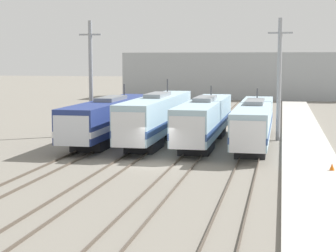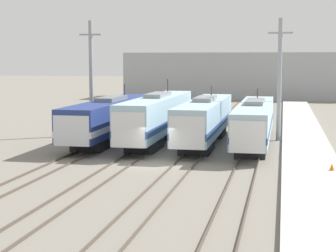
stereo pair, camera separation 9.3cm
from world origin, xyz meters
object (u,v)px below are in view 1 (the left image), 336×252
locomotive_center_right (204,120)px  locomotive_far_right (254,122)px  traffic_cone (332,167)px  catenary_tower_right (279,78)px  locomotive_far_left (109,118)px  catenary_tower_left (91,77)px  locomotive_center_left (157,117)px

locomotive_center_right → locomotive_far_right: bearing=-4.7°
traffic_cone → catenary_tower_right: bearing=103.5°
locomotive_far_left → catenary_tower_right: bearing=12.7°
catenary_tower_left → locomotive_center_right: bearing=-16.9°
locomotive_center_right → locomotive_far_right: 4.36m
locomotive_far_right → traffic_cone: 12.32m
locomotive_far_left → locomotive_center_left: 4.35m
locomotive_center_left → locomotive_center_right: 4.36m
catenary_tower_left → catenary_tower_right: size_ratio=1.00×
locomotive_center_right → locomotive_far_right: (4.34, -0.36, -0.08)m
catenary_tower_right → locomotive_center_left: bearing=-163.5°
traffic_cone → catenary_tower_left: bearing=145.4°
locomotive_far_left → traffic_cone: 21.83m
locomotive_far_left → traffic_cone: (18.56, -11.38, -1.58)m
locomotive_far_right → catenary_tower_left: bearing=166.3°
locomotive_center_right → traffic_cone: size_ratio=41.77×
locomotive_center_left → locomotive_far_right: 8.72m
catenary_tower_right → locomotive_center_right: bearing=-150.9°
locomotive_far_left → catenary_tower_left: (-2.87, 3.39, 3.60)m
traffic_cone → locomotive_far_right: bearing=116.9°
locomotive_center_left → locomotive_far_right: (8.68, -0.71, -0.21)m
catenary_tower_right → traffic_cone: 16.05m
locomotive_far_right → catenary_tower_right: bearing=62.9°
locomotive_far_right → catenary_tower_right: size_ratio=1.80×
locomotive_center_left → locomotive_far_right: size_ratio=1.01×
catenary_tower_left → traffic_cone: bearing=-34.6°
locomotive_far_left → locomotive_far_right: locomotive_far_left is taller
locomotive_center_left → traffic_cone: 18.44m
locomotive_far_left → traffic_cone: size_ratio=43.66×
catenary_tower_right → traffic_cone: catenary_tower_right is taller
catenary_tower_left → catenary_tower_right: (17.88, 0.00, 0.00)m
locomotive_center_right → catenary_tower_right: catenary_tower_right is taller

